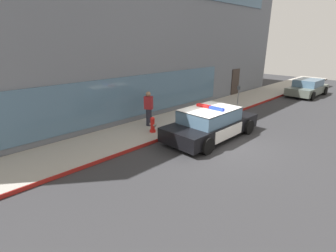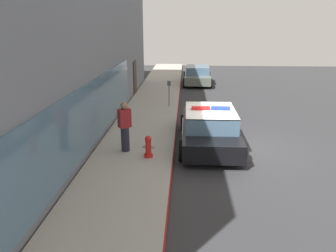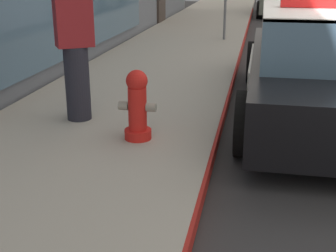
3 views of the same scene
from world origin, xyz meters
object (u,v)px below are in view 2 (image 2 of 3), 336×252
at_px(police_cruiser, 210,127).
at_px(pedestrian_on_sidewalk, 125,127).
at_px(fire_hydrant, 148,147).
at_px(parking_meter, 169,89).
at_px(car_down_street, 198,75).

relative_size(police_cruiser, pedestrian_on_sidewalk, 2.82).
bearing_deg(police_cruiser, pedestrian_on_sidewalk, 111.65).
bearing_deg(fire_hydrant, parking_meter, -2.69).
bearing_deg(pedestrian_on_sidewalk, police_cruiser, -101.71).
xyz_separation_m(police_cruiser, pedestrian_on_sidewalk, (-1.15, 2.92, 0.33)).
xyz_separation_m(car_down_street, parking_meter, (-7.61, 1.70, 0.45)).
height_order(fire_hydrant, pedestrian_on_sidewalk, pedestrian_on_sidewalk).
distance_m(pedestrian_on_sidewalk, parking_meter, 6.54).
xyz_separation_m(car_down_street, pedestrian_on_sidewalk, (-14.04, 2.87, 0.38)).
bearing_deg(car_down_street, parking_meter, 168.63).
height_order(car_down_street, pedestrian_on_sidewalk, pedestrian_on_sidewalk).
relative_size(car_down_street, parking_meter, 3.30).
bearing_deg(car_down_street, police_cruiser, -178.54).
height_order(police_cruiser, fire_hydrant, police_cruiser).
bearing_deg(parking_meter, pedestrian_on_sidewalk, 169.72).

